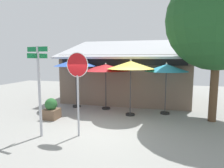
# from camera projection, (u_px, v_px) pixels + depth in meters

# --- Properties ---
(ground_plane) EXTENTS (28.00, 28.00, 0.10)m
(ground_plane) POSITION_uv_depth(u_px,v_px,m) (105.00, 131.00, 7.48)
(ground_plane) COLOR gray
(cafe_building) EXTENTS (7.96, 5.27, 4.07)m
(cafe_building) POSITION_uv_depth(u_px,v_px,m) (128.00, 76.00, 12.94)
(cafe_building) COLOR #705B4C
(cafe_building) RESTS_ON ground
(street_sign_post) EXTENTS (0.93, 0.87, 3.10)m
(street_sign_post) POSITION_uv_depth(u_px,v_px,m) (39.00, 82.00, 6.58)
(street_sign_post) COLOR #A8AAB2
(street_sign_post) RESTS_ON ground
(stop_sign) EXTENTS (0.83, 0.14, 2.90)m
(stop_sign) POSITION_uv_depth(u_px,v_px,m) (78.00, 78.00, 6.59)
(stop_sign) COLOR #A8AAB2
(stop_sign) RESTS_ON ground
(patio_umbrella_royal_blue_left) EXTENTS (2.35, 2.35, 2.75)m
(patio_umbrella_royal_blue_left) POSITION_uv_depth(u_px,v_px,m) (76.00, 63.00, 10.63)
(patio_umbrella_royal_blue_left) COLOR black
(patio_umbrella_royal_blue_left) RESTS_ON ground
(patio_umbrella_crimson_center) EXTENTS (2.60, 2.60, 2.47)m
(patio_umbrella_crimson_center) POSITION_uv_depth(u_px,v_px,m) (106.00, 68.00, 10.21)
(patio_umbrella_crimson_center) COLOR black
(patio_umbrella_crimson_center) RESTS_ON ground
(patio_umbrella_mustard_right) EXTENTS (2.19, 2.19, 2.65)m
(patio_umbrella_mustard_right) POSITION_uv_depth(u_px,v_px,m) (131.00, 65.00, 9.03)
(patio_umbrella_mustard_right) COLOR black
(patio_umbrella_mustard_right) RESTS_ON ground
(patio_umbrella_teal_far_right) EXTENTS (2.06, 2.06, 2.50)m
(patio_umbrella_teal_far_right) POSITION_uv_depth(u_px,v_px,m) (166.00, 68.00, 9.28)
(patio_umbrella_teal_far_right) COLOR black
(patio_umbrella_teal_far_right) RESTS_ON ground
(sidewalk_planter) EXTENTS (0.65, 0.65, 0.94)m
(sidewalk_planter) POSITION_uv_depth(u_px,v_px,m) (51.00, 109.00, 8.75)
(sidewalk_planter) COLOR brown
(sidewalk_planter) RESTS_ON ground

